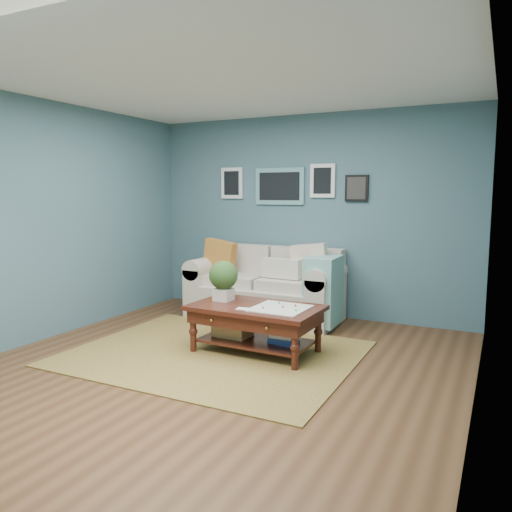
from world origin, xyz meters
The scene contains 4 objects.
room_shell centered at (-0.01, 0.06, 1.36)m, with size 5.00×5.02×2.70m.
area_rug centered at (-0.24, 0.42, 0.01)m, with size 2.85×2.28×0.01m, color brown.
loveseat centered at (-0.32, 2.03, 0.43)m, with size 2.04×0.93×1.05m.
coffee_table centered at (0.06, 0.67, 0.42)m, with size 1.36×0.82×0.94m.
Camera 1 is at (2.39, -3.87, 1.67)m, focal length 35.00 mm.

